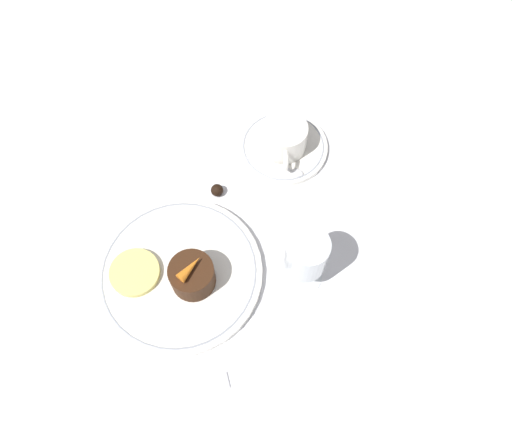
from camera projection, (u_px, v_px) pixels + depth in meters
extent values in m
plane|color=white|center=(207.00, 278.00, 0.77)|extent=(3.00, 3.00, 0.00)
cylinder|color=white|center=(180.00, 273.00, 0.77)|extent=(0.25, 0.25, 0.01)
torus|color=#999EA8|center=(179.00, 272.00, 0.76)|extent=(0.24, 0.24, 0.00)
cylinder|color=white|center=(283.00, 147.00, 0.87)|extent=(0.15, 0.15, 0.01)
torus|color=#999EA8|center=(283.00, 146.00, 0.87)|extent=(0.14, 0.14, 0.00)
cylinder|color=white|center=(284.00, 137.00, 0.84)|extent=(0.08, 0.08, 0.05)
cylinder|color=#9E7A4C|center=(284.00, 136.00, 0.84)|extent=(0.07, 0.07, 0.04)
torus|color=white|center=(286.00, 160.00, 0.82)|extent=(0.04, 0.01, 0.04)
cube|color=silver|center=(269.00, 164.00, 0.85)|extent=(0.03, 0.08, 0.00)
ellipsoid|color=silver|center=(297.00, 173.00, 0.84)|extent=(0.02, 0.03, 0.00)
cylinder|color=silver|center=(301.00, 278.00, 0.77)|extent=(0.06, 0.06, 0.01)
cylinder|color=silver|center=(303.00, 271.00, 0.74)|extent=(0.01, 0.01, 0.05)
cylinder|color=silver|center=(306.00, 257.00, 0.69)|extent=(0.06, 0.06, 0.07)
cylinder|color=#5B0F1E|center=(305.00, 260.00, 0.70)|extent=(0.05, 0.05, 0.04)
cube|color=silver|center=(146.00, 403.00, 0.69)|extent=(0.04, 0.13, 0.01)
cube|color=silver|center=(211.00, 385.00, 0.70)|extent=(0.03, 0.05, 0.01)
cylinder|color=#381E0F|center=(192.00, 276.00, 0.73)|extent=(0.07, 0.07, 0.05)
cone|color=orange|center=(190.00, 268.00, 0.71)|extent=(0.04, 0.04, 0.02)
cylinder|color=#EFE075|center=(135.00, 273.00, 0.75)|extent=(0.08, 0.08, 0.01)
sphere|color=black|center=(217.00, 190.00, 0.83)|extent=(0.02, 0.02, 0.02)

